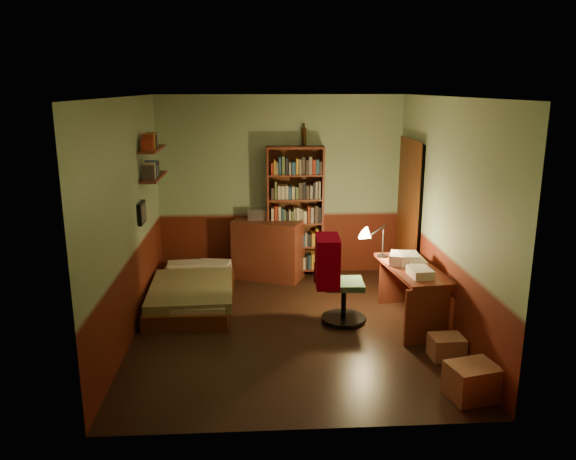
{
  "coord_description": "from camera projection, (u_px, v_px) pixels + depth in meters",
  "views": [
    {
      "loc": [
        -0.39,
        -6.0,
        2.7
      ],
      "look_at": [
        0.0,
        0.25,
        1.1
      ],
      "focal_mm": 35.0,
      "sensor_mm": 36.0,
      "label": 1
    }
  ],
  "objects": [
    {
      "name": "bed",
      "position": [
        193.0,
        284.0,
        7.14
      ],
      "size": [
        0.98,
        1.8,
        0.53
      ],
      "primitive_type": "cube",
      "rotation": [
        0.0,
        0.0,
        -0.01
      ],
      "color": "#5E7344",
      "rests_on": "ground"
    },
    {
      "name": "ceiling",
      "position": [
        289.0,
        96.0,
        5.85
      ],
      "size": [
        3.5,
        4.0,
        0.02
      ],
      "primitive_type": "cube",
      "color": "silver",
      "rests_on": "wall_back"
    },
    {
      "name": "desk",
      "position": [
        411.0,
        295.0,
        6.58
      ],
      "size": [
        0.66,
        1.31,
        0.68
      ],
      "primitive_type": "cube",
      "rotation": [
        0.0,
        0.0,
        0.11
      ],
      "color": "#5F2719",
      "rests_on": "ground"
    },
    {
      "name": "bookshelf",
      "position": [
        295.0,
        213.0,
        8.06
      ],
      "size": [
        0.81,
        0.26,
        1.89
      ],
      "primitive_type": "cube",
      "rotation": [
        0.0,
        0.0,
        -0.01
      ],
      "color": "#5F2719",
      "rests_on": "ground"
    },
    {
      "name": "door_trim",
      "position": [
        407.0,
        216.0,
        7.6
      ],
      "size": [
        0.02,
        0.98,
        2.08
      ],
      "primitive_type": "cube",
      "color": "#46210D",
      "rests_on": "ground"
    },
    {
      "name": "doorway",
      "position": [
        410.0,
        216.0,
        7.61
      ],
      "size": [
        0.06,
        0.9,
        2.0
      ],
      "primitive_type": "cube",
      "color": "black",
      "rests_on": "ground"
    },
    {
      "name": "office_chair",
      "position": [
        344.0,
        286.0,
        6.55
      ],
      "size": [
        0.47,
        0.42,
        0.89
      ],
      "primitive_type": "cube",
      "rotation": [
        0.0,
        0.0,
        -0.06
      ],
      "color": "#2D5138",
      "rests_on": "ground"
    },
    {
      "name": "bottle_right",
      "position": [
        304.0,
        137.0,
        7.91
      ],
      "size": [
        0.08,
        0.08,
        0.25
      ],
      "primitive_type": "cylinder",
      "rotation": [
        0.0,
        0.0,
        -0.29
      ],
      "color": "black",
      "rests_on": "bookshelf"
    },
    {
      "name": "wall_shelf_lower",
      "position": [
        154.0,
        177.0,
        7.06
      ],
      "size": [
        0.2,
        0.9,
        0.03
      ],
      "primitive_type": "cube",
      "color": "#5F2719",
      "rests_on": "wall_left"
    },
    {
      "name": "cardboard_box_b",
      "position": [
        446.0,
        347.0,
        5.74
      ],
      "size": [
        0.34,
        0.29,
        0.23
      ],
      "primitive_type": "cube",
      "rotation": [
        0.0,
        0.0,
        0.04
      ],
      "color": "#A06C52",
      "rests_on": "ground"
    },
    {
      "name": "framed_picture",
      "position": [
        142.0,
        213.0,
        6.66
      ],
      "size": [
        0.04,
        0.32,
        0.26
      ],
      "primitive_type": "cube",
      "color": "black",
      "rests_on": "wall_left"
    },
    {
      "name": "wall_left",
      "position": [
        127.0,
        220.0,
        6.07
      ],
      "size": [
        0.02,
        4.0,
        2.6
      ],
      "primitive_type": "cube",
      "color": "#88A27D",
      "rests_on": "ground"
    },
    {
      "name": "wall_right",
      "position": [
        446.0,
        216.0,
        6.28
      ],
      "size": [
        0.02,
        4.0,
        2.6
      ],
      "primitive_type": "cube",
      "color": "#88A27D",
      "rests_on": "ground"
    },
    {
      "name": "red_jacket",
      "position": [
        335.0,
        228.0,
        6.23
      ],
      "size": [
        0.4,
        0.55,
        0.58
      ],
      "primitive_type": "cube",
      "rotation": [
        0.0,
        0.0,
        -0.3
      ],
      "color": "maroon",
      "rests_on": "office_chair"
    },
    {
      "name": "desk_lamp",
      "position": [
        383.0,
        236.0,
        6.82
      ],
      "size": [
        0.19,
        0.19,
        0.53
      ],
      "primitive_type": "cone",
      "rotation": [
        0.0,
        0.0,
        -0.21
      ],
      "color": "black",
      "rests_on": "desk"
    },
    {
      "name": "mini_stereo",
      "position": [
        258.0,
        214.0,
        8.07
      ],
      "size": [
        0.29,
        0.23,
        0.15
      ],
      "primitive_type": "cube",
      "rotation": [
        0.0,
        0.0,
        -0.07
      ],
      "color": "#B2B2B7",
      "rests_on": "dresser"
    },
    {
      "name": "cardboard_box_a",
      "position": [
        472.0,
        381.0,
        4.99
      ],
      "size": [
        0.49,
        0.42,
        0.32
      ],
      "primitive_type": "cube",
      "rotation": [
        0.0,
        0.0,
        0.23
      ],
      "color": "#A06C52",
      "rests_on": "ground"
    },
    {
      "name": "bottle_left",
      "position": [
        304.0,
        138.0,
        7.91
      ],
      "size": [
        0.06,
        0.06,
        0.22
      ],
      "primitive_type": "cylinder",
      "rotation": [
        0.0,
        0.0,
        -0.03
      ],
      "color": "black",
      "rests_on": "bookshelf"
    },
    {
      "name": "paper_stack",
      "position": [
        400.0,
        258.0,
        6.62
      ],
      "size": [
        0.31,
        0.36,
        0.12
      ],
      "primitive_type": "cube",
      "rotation": [
        0.0,
        0.0,
        -0.32
      ],
      "color": "silver",
      "rests_on": "desk"
    },
    {
      "name": "wall_front",
      "position": [
        306.0,
        278.0,
        4.23
      ],
      "size": [
        3.5,
        0.02,
        2.6
      ],
      "primitive_type": "cube",
      "color": "#88A27D",
      "rests_on": "ground"
    },
    {
      "name": "wall_back",
      "position": [
        280.0,
        187.0,
        8.12
      ],
      "size": [
        3.5,
        0.02,
        2.6
      ],
      "primitive_type": "cube",
      "color": "#88A27D",
      "rests_on": "ground"
    },
    {
      "name": "floor",
      "position": [
        289.0,
        328.0,
        6.5
      ],
      "size": [
        3.5,
        4.0,
        0.02
      ],
      "primitive_type": "cube",
      "color": "black",
      "rests_on": "ground"
    },
    {
      "name": "dresser",
      "position": [
        268.0,
        249.0,
        8.08
      ],
      "size": [
        1.07,
        0.81,
        0.86
      ],
      "primitive_type": "cube",
      "rotation": [
        0.0,
        0.0,
        -0.38
      ],
      "color": "#5F2719",
      "rests_on": "ground"
    },
    {
      "name": "wall_shelf_upper",
      "position": [
        152.0,
        149.0,
        6.98
      ],
      "size": [
        0.2,
        0.9,
        0.03
      ],
      "primitive_type": "cube",
      "color": "#5F2719",
      "rests_on": "wall_left"
    }
  ]
}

